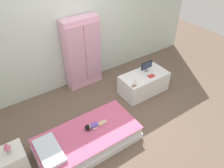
{
  "coord_description": "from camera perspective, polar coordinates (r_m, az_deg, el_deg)",
  "views": [
    {
      "loc": [
        -1.68,
        -2.32,
        3.05
      ],
      "look_at": [
        0.14,
        0.36,
        0.58
      ],
      "focal_mm": 34.96,
      "sensor_mm": 36.0,
      "label": 1
    }
  ],
  "objects": [
    {
      "name": "book_red",
      "position": [
        4.58,
        10.21,
        2.07
      ],
      "size": [
        0.15,
        0.1,
        0.01
      ],
      "primitive_type": "cube",
      "color": "#CC3838",
      "rests_on": "tv_stand"
    },
    {
      "name": "bed",
      "position": [
        3.74,
        -6.29,
        -14.06
      ],
      "size": [
        1.68,
        0.84,
        0.28
      ],
      "color": "white",
      "rests_on": "ground_plane"
    },
    {
      "name": "rocking_horse_toy",
      "position": [
        4.23,
        5.98,
        0.2
      ],
      "size": [
        0.11,
        0.04,
        0.13
      ],
      "color": "#8E6642",
      "rests_on": "tv_stand"
    },
    {
      "name": "pillow",
      "position": [
        3.49,
        -16.12,
        -16.47
      ],
      "size": [
        0.32,
        0.6,
        0.06
      ],
      "primitive_type": "cube",
      "color": "silver",
      "rests_on": "bed"
    },
    {
      "name": "nightstand",
      "position": [
        3.67,
        -24.37,
        -17.99
      ],
      "size": [
        0.38,
        0.38,
        0.44
      ],
      "primitive_type": "cube",
      "color": "white",
      "rests_on": "ground_plane"
    },
    {
      "name": "wardrobe",
      "position": [
        4.69,
        -7.76,
        7.99
      ],
      "size": [
        0.76,
        0.31,
        1.54
      ],
      "color": "#EFADCC",
      "rests_on": "ground_plane"
    },
    {
      "name": "doll",
      "position": [
        3.67,
        -5.3,
        -10.96
      ],
      "size": [
        0.39,
        0.14,
        0.1
      ],
      "color": "#6B4CB2",
      "rests_on": "bed"
    },
    {
      "name": "back_wall",
      "position": [
        4.57,
        -10.37,
        14.93
      ],
      "size": [
        6.4,
        0.05,
        2.7
      ],
      "primitive_type": "cube",
      "color": "silver",
      "rests_on": "ground_plane"
    },
    {
      "name": "tv_stand",
      "position": [
        4.73,
        8.27,
        0.23
      ],
      "size": [
        1.02,
        0.53,
        0.44
      ],
      "primitive_type": "cube",
      "color": "white",
      "rests_on": "ground_plane"
    },
    {
      "name": "tv_monitor",
      "position": [
        4.66,
        9.08,
        4.77
      ],
      "size": [
        0.28,
        0.1,
        0.22
      ],
      "color": "#99999E",
      "rests_on": "tv_stand"
    },
    {
      "name": "ground_plane",
      "position": [
        4.19,
        1.23,
        -9.54
      ],
      "size": [
        10.0,
        10.0,
        0.02
      ],
      "primitive_type": "cube",
      "color": "brown"
    },
    {
      "name": "table_lamp",
      "position": [
        3.4,
        -25.93,
        -14.44
      ],
      "size": [
        0.1,
        0.1,
        0.2
      ],
      "color": "#B7B2AD",
      "rests_on": "nightstand"
    }
  ]
}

